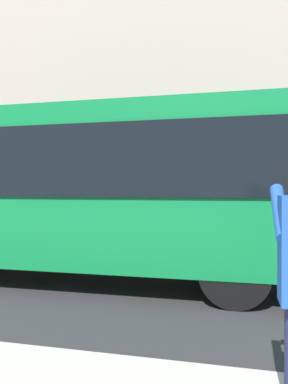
% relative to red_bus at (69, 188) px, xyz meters
% --- Properties ---
extents(ground_plane, '(60.00, 60.00, 0.00)m').
position_rel_red_bus_xyz_m(ground_plane, '(-3.79, -0.30, -1.68)').
color(ground_plane, '#2B2B2D').
extents(building_facade_far, '(28.00, 1.55, 12.00)m').
position_rel_red_bus_xyz_m(building_facade_far, '(-3.80, -7.10, 4.30)').
color(building_facade_far, '#A89E8E').
rests_on(building_facade_far, ground_plane).
extents(red_bus, '(9.05, 2.54, 3.08)m').
position_rel_red_bus_xyz_m(red_bus, '(0.00, 0.00, 0.00)').
color(red_bus, '#0F7238').
rests_on(red_bus, ground_plane).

